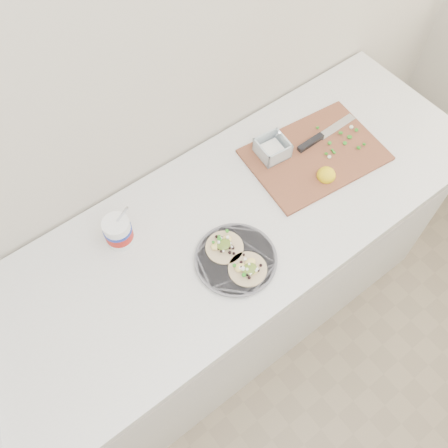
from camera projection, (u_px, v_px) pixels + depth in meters
counter at (170, 317)px, 1.93m from camera, size 2.44×0.66×0.90m
taco_plate at (236, 258)px, 1.54m from camera, size 0.26×0.26×0.04m
tub at (119, 229)px, 1.54m from camera, size 0.09×0.09×0.20m
cutboard at (312, 151)px, 1.76m from camera, size 0.50×0.37×0.07m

